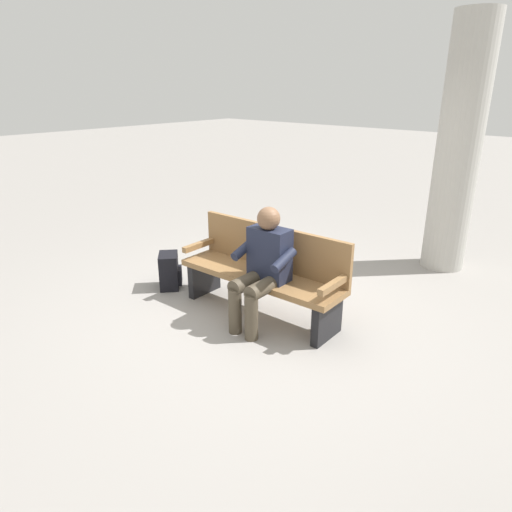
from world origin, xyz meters
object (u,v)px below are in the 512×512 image
Objects in this scene: person_seated at (262,265)px; support_pillar at (459,149)px; bench_near at (264,270)px; backpack at (170,271)px.

support_pillar is at bearing -107.51° from person_seated.
bench_near is 4.41× the size of backpack.
backpack is (1.39, 0.03, -0.43)m from person_seated.
person_seated is at bearing 124.60° from bench_near.
bench_near is 0.60× the size of support_pillar.
bench_near is 2.88m from support_pillar.
bench_near is at bearing -55.40° from person_seated.
backpack is at bearing -0.66° from person_seated.
bench_near is 1.54× the size of person_seated.
person_seated reaches higher than backpack.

